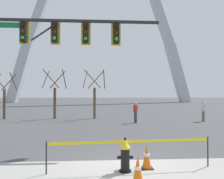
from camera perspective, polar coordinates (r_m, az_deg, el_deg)
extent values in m
plane|color=#474749|center=(8.06, 2.43, -17.41)|extent=(240.00, 240.00, 0.00)
cylinder|color=black|center=(7.10, 3.26, -19.49)|extent=(0.36, 0.36, 0.05)
cylinder|color=black|center=(7.00, 3.26, -16.89)|extent=(0.26, 0.26, 0.62)
cylinder|color=gold|center=(6.92, 3.26, -14.26)|extent=(0.30, 0.30, 0.04)
cone|color=gold|center=(6.89, 3.26, -13.20)|extent=(0.30, 0.30, 0.22)
cylinder|color=black|center=(6.86, 3.25, -12.06)|extent=(0.06, 0.06, 0.06)
cylinder|color=black|center=(6.97, 1.73, -16.44)|extent=(0.10, 0.09, 0.09)
cylinder|color=black|center=(7.01, 4.78, -16.34)|extent=(0.10, 0.09, 0.09)
cylinder|color=black|center=(7.20, 3.06, -16.69)|extent=(0.13, 0.14, 0.13)
cylinder|color=black|center=(7.28, 2.98, -16.52)|extent=(0.15, 0.03, 0.15)
cylinder|color=#232326|center=(7.00, -15.94, -15.96)|extent=(0.04, 0.04, 0.93)
cylinder|color=#232326|center=(8.00, 22.60, -14.00)|extent=(0.04, 0.04, 0.93)
cube|color=yellow|center=(7.02, 4.76, -12.71)|extent=(4.87, 0.39, 0.08)
cone|color=orange|center=(6.13, 6.41, -19.00)|extent=(0.28, 0.28, 0.70)
cylinder|color=white|center=(6.12, 6.41, -18.69)|extent=(0.17, 0.17, 0.08)
cube|color=black|center=(7.44, 8.59, -18.68)|extent=(0.36, 0.36, 0.03)
cone|color=orange|center=(7.34, 8.58, -15.96)|extent=(0.28, 0.28, 0.70)
cylinder|color=white|center=(7.33, 8.58, -15.70)|extent=(0.17, 0.17, 0.08)
cube|color=#232326|center=(11.12, -8.65, 16.40)|extent=(7.60, 0.12, 0.12)
cylinder|color=#232326|center=(11.20, -16.65, 13.38)|extent=(1.11, 0.08, 0.81)
cube|color=black|center=(11.42, -21.07, 13.11)|extent=(0.26, 0.24, 0.90)
cube|color=gold|center=(11.55, -20.86, 12.95)|extent=(0.44, 0.03, 1.04)
sphere|color=#360606|center=(11.38, -21.26, 14.63)|extent=(0.16, 0.16, 0.16)
sphere|color=#392706|center=(11.30, -21.27, 13.27)|extent=(0.16, 0.16, 0.16)
sphere|color=green|center=(11.24, -21.28, 11.88)|extent=(0.16, 0.16, 0.16)
cube|color=black|center=(11.10, -13.96, 13.50)|extent=(0.26, 0.24, 0.90)
cube|color=gold|center=(11.23, -13.83, 13.32)|extent=(0.44, 0.03, 1.04)
sphere|color=#360606|center=(11.05, -14.07, 15.07)|extent=(0.16, 0.16, 0.16)
sphere|color=#392706|center=(10.97, -14.08, 13.66)|extent=(0.16, 0.16, 0.16)
sphere|color=green|center=(10.91, -14.09, 12.24)|extent=(0.16, 0.16, 0.16)
cube|color=black|center=(10.94, -6.51, 13.68)|extent=(0.26, 0.24, 0.90)
cube|color=gold|center=(11.08, -6.47, 13.50)|extent=(0.44, 0.03, 1.04)
sphere|color=#360606|center=(10.89, -6.54, 15.28)|extent=(0.16, 0.16, 0.16)
sphere|color=#392706|center=(10.82, -6.55, 13.86)|extent=(0.16, 0.16, 0.16)
sphere|color=green|center=(10.75, -6.55, 12.42)|extent=(0.16, 0.16, 0.16)
cube|color=black|center=(10.96, 1.03, 13.65)|extent=(0.26, 0.24, 0.90)
cube|color=gold|center=(11.10, 0.97, 13.46)|extent=(0.44, 0.03, 1.04)
sphere|color=#360606|center=(10.91, 1.09, 15.24)|extent=(0.16, 0.16, 0.16)
sphere|color=#392706|center=(10.84, 1.09, 13.82)|extent=(0.16, 0.16, 0.16)
sphere|color=green|center=(10.77, 1.09, 12.38)|extent=(0.16, 0.16, 0.16)
cube|color=#0F6638|center=(11.67, -23.99, 14.35)|extent=(0.90, 0.04, 0.24)
cube|color=#B2B5BC|center=(62.51, -21.87, 3.83)|extent=(6.36, 2.37, 15.66)
cube|color=#B2B5BC|center=(63.93, -18.19, 16.00)|extent=(6.09, 2.12, 12.73)
cube|color=#B2B5BC|center=(64.35, 12.30, 15.86)|extent=(6.09, 2.12, 12.73)
cube|color=#B2B5BC|center=(63.04, 15.90, 3.75)|extent=(6.36, 2.37, 15.66)
cylinder|color=brown|center=(22.82, -25.08, -3.33)|extent=(0.24, 0.24, 2.63)
cylinder|color=brown|center=(22.47, -23.18, 1.79)|extent=(0.22, 1.43, 1.57)
cylinder|color=brown|center=(23.56, -24.14, 1.67)|extent=(1.43, 0.22, 1.57)
cylinder|color=brown|center=(21.57, -13.97, -3.29)|extent=(0.24, 0.24, 2.81)
cylinder|color=brown|center=(21.92, -16.07, 2.43)|extent=(0.38, 1.51, 1.68)
cylinder|color=brown|center=(21.36, -11.69, 2.50)|extent=(0.23, 1.52, 1.68)
cylinder|color=brown|center=(22.43, -13.33, 2.34)|extent=(1.52, 0.23, 1.68)
cylinder|color=brown|center=(20.79, -14.88, 2.61)|extent=(1.50, 0.41, 1.68)
cylinder|color=brown|center=(21.09, -4.34, -3.37)|extent=(0.24, 0.24, 2.81)
cylinder|color=brown|center=(21.31, -6.64, 2.50)|extent=(0.38, 1.51, 1.68)
cylinder|color=brown|center=(21.03, -1.96, 2.53)|extent=(0.23, 1.52, 1.68)
cylinder|color=brown|center=(21.98, -4.08, 2.38)|extent=(1.52, 0.23, 1.68)
cylinder|color=brown|center=(20.26, -4.90, 2.67)|extent=(1.50, 0.41, 1.68)
cylinder|color=#38383D|center=(18.01, 5.85, -6.92)|extent=(0.22, 0.22, 0.84)
cube|color=#B22323|center=(17.95, 5.84, -4.73)|extent=(0.37, 0.39, 0.54)
sphere|color=tan|center=(17.93, 5.84, -3.52)|extent=(0.20, 0.20, 0.20)
cylinder|color=brown|center=(20.31, 21.64, -6.18)|extent=(0.22, 0.22, 0.84)
cube|color=beige|center=(20.26, 21.63, -4.24)|extent=(0.23, 0.36, 0.54)
sphere|color=tan|center=(20.24, 21.62, -3.17)|extent=(0.20, 0.20, 0.20)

